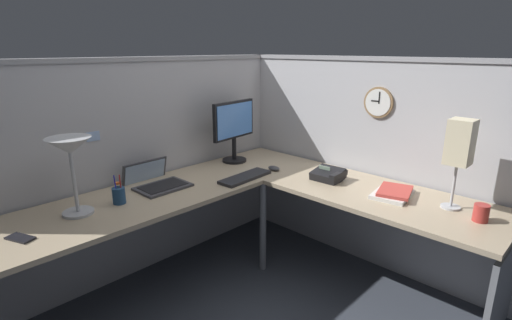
% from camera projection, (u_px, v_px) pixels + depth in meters
% --- Properties ---
extents(ground_plane, '(6.80, 6.80, 0.00)m').
position_uv_depth(ground_plane, '(264.00, 285.00, 2.76)').
color(ground_plane, '#383D47').
extents(cubicle_wall_back, '(2.57, 0.12, 1.58)m').
position_uv_depth(cubicle_wall_back, '(146.00, 166.00, 2.86)').
color(cubicle_wall_back, '#B2B2B7').
rests_on(cubicle_wall_back, ground).
extents(cubicle_wall_right, '(0.12, 2.37, 1.58)m').
position_uv_depth(cubicle_wall_right, '(366.00, 162.00, 2.96)').
color(cubicle_wall_right, '#B2B2B7').
rests_on(cubicle_wall_right, ground).
extents(desk, '(2.35, 2.15, 0.73)m').
position_uv_depth(desk, '(254.00, 212.00, 2.45)').
color(desk, tan).
rests_on(desk, ground).
extents(monitor, '(0.46, 0.20, 0.50)m').
position_uv_depth(monitor, '(234.00, 127.00, 3.12)').
color(monitor, black).
rests_on(monitor, desk).
extents(laptop, '(0.35, 0.39, 0.22)m').
position_uv_depth(laptop, '(155.00, 181.00, 2.65)').
color(laptop, '#38383D').
rests_on(laptop, desk).
extents(keyboard, '(0.44, 0.17, 0.02)m').
position_uv_depth(keyboard, '(245.00, 177.00, 2.77)').
color(keyboard, '#232326').
rests_on(keyboard, desk).
extents(computer_mouse, '(0.06, 0.10, 0.03)m').
position_uv_depth(computer_mouse, '(274.00, 168.00, 2.96)').
color(computer_mouse, '#38383D').
rests_on(computer_mouse, desk).
extents(desk_lamp_dome, '(0.24, 0.24, 0.44)m').
position_uv_depth(desk_lamp_dome, '(70.00, 152.00, 2.09)').
color(desk_lamp_dome, '#B7BABF').
rests_on(desk_lamp_dome, desk).
extents(pen_cup, '(0.08, 0.08, 0.18)m').
position_uv_depth(pen_cup, '(119.00, 195.00, 2.32)').
color(pen_cup, navy).
rests_on(pen_cup, desk).
extents(cell_phone, '(0.12, 0.16, 0.01)m').
position_uv_depth(cell_phone, '(20.00, 238.00, 1.90)').
color(cell_phone, black).
rests_on(cell_phone, desk).
extents(office_phone, '(0.20, 0.21, 0.11)m').
position_uv_depth(office_phone, '(329.00, 175.00, 2.74)').
color(office_phone, black).
rests_on(office_phone, desk).
extents(book_stack, '(0.32, 0.26, 0.04)m').
position_uv_depth(book_stack, '(393.00, 193.00, 2.44)').
color(book_stack, silver).
rests_on(book_stack, desk).
extents(desk_lamp_paper, '(0.13, 0.13, 0.53)m').
position_uv_depth(desk_lamp_paper, '(460.00, 145.00, 2.16)').
color(desk_lamp_paper, '#B7BABF').
rests_on(desk_lamp_paper, desk).
extents(coffee_mug, '(0.08, 0.08, 0.10)m').
position_uv_depth(coffee_mug, '(481.00, 213.00, 2.08)').
color(coffee_mug, '#B2332D').
rests_on(coffee_mug, desk).
extents(wall_clock, '(0.04, 0.22, 0.22)m').
position_uv_depth(wall_clock, '(379.00, 102.00, 2.73)').
color(wall_clock, olive).
extents(pinned_note_leftmost, '(0.09, 0.00, 0.06)m').
position_uv_depth(pinned_note_leftmost, '(93.00, 136.00, 2.48)').
color(pinned_note_leftmost, '#99B7E5').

